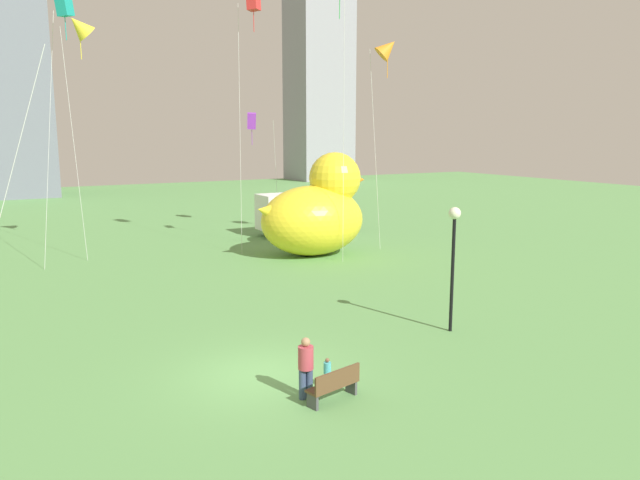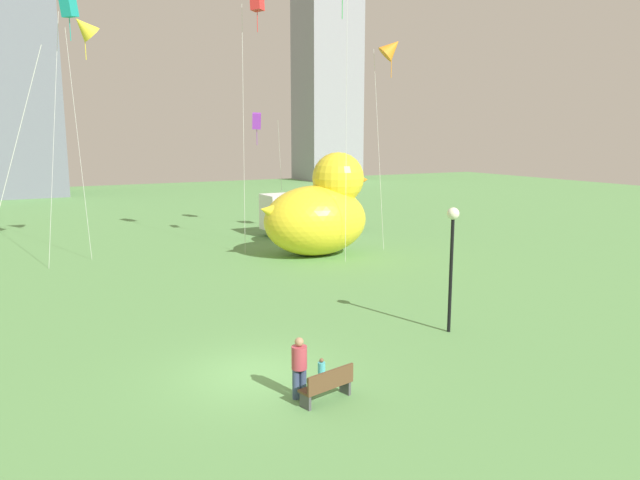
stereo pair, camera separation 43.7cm
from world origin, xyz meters
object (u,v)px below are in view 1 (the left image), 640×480
Objects in this scene: giant_inflatable_duck at (316,212)px; kite_teal at (64,6)px; person_adult at (306,365)px; kite_red at (253,2)px; kite_purple at (252,121)px; person_child at (327,371)px; box_truck at (301,213)px; kite_orange at (388,48)px; park_bench at (335,384)px; kite_yellow at (79,27)px; lamppost at (454,241)px.

kite_teal is at bearing 163.49° from giant_inflatable_duck.
kite_red is (6.87, 19.35, 13.17)m from person_adult.
giant_inflatable_duck is 11.86m from kite_purple.
kite_purple reaches higher than person_child.
person_adult is 0.27× the size of box_truck.
kite_teal is at bearing 168.82° from kite_orange.
kite_teal is at bearing 99.27° from park_bench.
kite_yellow is at bearing -174.68° from box_truck.
box_truck is at bearing 70.03° from giant_inflatable_duck.
kite_purple is (9.40, 27.83, 7.27)m from park_bench.
kite_red is 10.62m from kite_purple.
kite_red reaches higher than kite_teal.
kite_red reaches higher than kite_yellow.
kite_teal reaches higher than giant_inflatable_duck.
kite_yellow is (0.93, 1.90, -0.60)m from kite_teal.
lamppost is 20.14m from kite_red.
park_bench is at bearing -128.26° from kite_orange.
giant_inflatable_duck is 0.51× the size of kite_teal.
kite_red is at bearing 72.37° from person_child.
person_adult is 19.21m from giant_inflatable_duck.
giant_inflatable_duck is at bearing 62.33° from person_child.
kite_teal is (-12.26, 3.63, 10.60)m from giant_inflatable_duck.
park_bench is 24.96m from kite_orange.
person_child is at bearing -82.83° from kite_yellow.
kite_red is (9.73, -0.96, 1.00)m from kite_teal.
lamppost is (6.45, 2.93, 2.77)m from park_bench.
park_bench is 19.47m from giant_inflatable_duck.
box_truck is (11.06, 23.18, 0.98)m from person_child.
person_adult is 26.33m from box_truck.
giant_inflatable_duck is 7.33m from box_truck.
kite_orange reaches higher than person_child.
kite_orange reaches higher than kite_purple.
kite_teal is at bearing 118.80° from lamppost.
kite_red is at bearing -111.21° from kite_purple.
person_adult reaches higher than park_bench.
person_child is 0.06× the size of kite_yellow.
person_adult is 25.11m from kite_yellow.
park_bench is 0.23× the size of giant_inflatable_duck.
person_child is 0.10× the size of kite_purple.
kite_yellow is (-16.25, 5.29, 0.68)m from kite_orange.
park_bench is at bearing -107.71° from person_child.
kite_red reaches higher than box_truck.
box_truck is at bearing 64.76° from park_bench.
person_child is 23.93m from kite_teal.
lamppost is 0.70× the size of box_truck.
kite_red is at bearing 161.91° from kite_orange.
kite_red reaches higher than lamppost.
person_child is 24.21m from kite_orange.
kite_purple is (11.88, 5.08, -4.74)m from kite_yellow.
park_bench is 24.61m from kite_teal.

